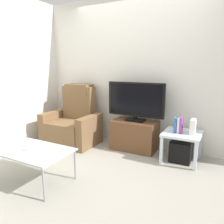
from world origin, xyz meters
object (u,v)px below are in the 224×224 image
object	(u,v)px
cell_phone	(27,148)
book_middle	(179,126)
television	(136,101)
coffee_table	(34,152)
tv_stand	(134,135)
game_console	(193,127)
book_rightmost	(181,125)
book_leftmost	(176,125)
side_table	(182,137)
subwoofer_box	(181,151)
recliner_armchair	(73,123)

from	to	relation	value
cell_phone	book_middle	bearing A→B (deg)	20.20
book_middle	television	bearing A→B (deg)	169.01
coffee_table	cell_phone	xyz separation A→B (m)	(-0.11, -0.01, 0.03)
tv_stand	television	world-z (taller)	television
game_console	book_rightmost	bearing A→B (deg)	-169.74
book_leftmost	book_rightmost	size ratio (longest dim) A/B	0.98
side_table	book_rightmost	xyz separation A→B (m)	(-0.02, -0.02, 0.19)
book_leftmost	book_middle	size ratio (longest dim) A/B	1.08
tv_stand	book_rightmost	bearing A→B (deg)	-9.22
subwoofer_box	game_console	xyz separation A→B (m)	(0.15, 0.01, 0.40)
tv_stand	book_middle	bearing A→B (deg)	-9.60
subwoofer_box	book_middle	world-z (taller)	book_middle
side_table	game_console	xyz separation A→B (m)	(0.15, 0.01, 0.18)
recliner_armchair	television	bearing A→B (deg)	14.94
game_console	coffee_table	bearing A→B (deg)	-137.89
recliner_armchair	cell_phone	distance (m)	1.44
recliner_armchair	side_table	xyz separation A→B (m)	(1.97, 0.09, 0.00)
book_middle	coffee_table	distance (m)	2.06
book_rightmost	coffee_table	xyz separation A→B (m)	(-1.48, -1.46, -0.18)
book_middle	coffee_table	xyz separation A→B (m)	(-1.45, -1.46, -0.17)
subwoofer_box	book_middle	xyz separation A→B (m)	(-0.05, -0.02, 0.40)
television	book_rightmost	xyz separation A→B (m)	(0.79, -0.15, -0.28)
subwoofer_box	book_leftmost	world-z (taller)	book_leftmost
side_table	subwoofer_box	bearing A→B (deg)	0.00
book_rightmost	game_console	size ratio (longest dim) A/B	1.06
side_table	subwoofer_box	distance (m)	0.22
side_table	book_rightmost	world-z (taller)	book_rightmost
recliner_armchair	book_middle	bearing A→B (deg)	6.46
television	coffee_table	bearing A→B (deg)	-113.17
book_rightmost	cell_phone	bearing A→B (deg)	-137.32
book_leftmost	book_rightmost	world-z (taller)	book_rightmost
book_rightmost	book_middle	bearing A→B (deg)	180.00
coffee_table	cell_phone	size ratio (longest dim) A/B	6.00
coffee_table	book_leftmost	bearing A→B (deg)	46.14
subwoofer_box	book_leftmost	xyz separation A→B (m)	(-0.10, -0.02, 0.41)
television	book_leftmost	distance (m)	0.78
television	book_leftmost	world-z (taller)	television
coffee_table	side_table	bearing A→B (deg)	44.56
side_table	television	bearing A→B (deg)	171.08
tv_stand	recliner_armchair	distance (m)	1.18
book_leftmost	coffee_table	distance (m)	2.03
tv_stand	cell_phone	distance (m)	1.79
book_rightmost	subwoofer_box	bearing A→B (deg)	43.87
subwoofer_box	book_rightmost	size ratio (longest dim) A/B	1.31
book_leftmost	book_middle	bearing A→B (deg)	0.00
recliner_armchair	book_leftmost	bearing A→B (deg)	6.51
book_middle	game_console	world-z (taller)	game_console
subwoofer_box	coffee_table	distance (m)	2.12
recliner_armchair	cell_phone	bearing A→B (deg)	-70.88
recliner_armchair	game_console	distance (m)	2.13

